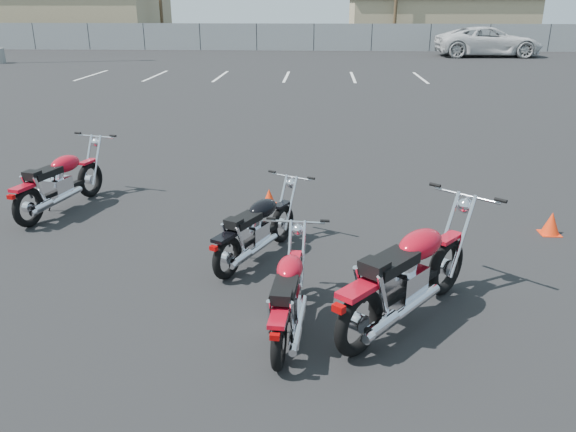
# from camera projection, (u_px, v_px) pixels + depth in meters

# --- Properties ---
(ground) EXTENTS (120.00, 120.00, 0.00)m
(ground) POSITION_uv_depth(u_px,v_px,m) (268.00, 285.00, 6.62)
(ground) COLOR black
(ground) RESTS_ON ground
(motorcycle_front_red) EXTENTS (1.00, 2.12, 1.04)m
(motorcycle_front_red) POSITION_uv_depth(u_px,v_px,m) (60.00, 182.00, 8.83)
(motorcycle_front_red) COLOR black
(motorcycle_front_red) RESTS_ON ground
(motorcycle_second_black) EXTENTS (1.19, 1.81, 0.92)m
(motorcycle_second_black) POSITION_uv_depth(u_px,v_px,m) (257.00, 229.00, 7.16)
(motorcycle_second_black) COLOR black
(motorcycle_second_black) RESTS_ON ground
(motorcycle_third_red) EXTENTS (0.70, 1.82, 0.89)m
(motorcycle_third_red) POSITION_uv_depth(u_px,v_px,m) (289.00, 295.00, 5.56)
(motorcycle_third_red) COLOR black
(motorcycle_third_red) RESTS_ON ground
(motorcycle_rear_red) EXTENTS (1.88, 2.10, 1.16)m
(motorcycle_rear_red) POSITION_uv_depth(u_px,v_px,m) (408.00, 276.00, 5.68)
(motorcycle_rear_red) COLOR black
(motorcycle_rear_red) RESTS_ON ground
(training_cone_near) EXTENTS (0.28, 0.28, 0.33)m
(training_cone_near) POSITION_uv_depth(u_px,v_px,m) (551.00, 223.00, 8.03)
(training_cone_near) COLOR #FF340D
(training_cone_near) RESTS_ON ground
(training_cone_extra) EXTENTS (0.23, 0.23, 0.27)m
(training_cone_extra) POSITION_uv_depth(u_px,v_px,m) (269.00, 197.00, 9.21)
(training_cone_extra) COLOR #FF340D
(training_cone_extra) RESTS_ON ground
(chainlink_fence) EXTENTS (80.06, 0.06, 1.80)m
(chainlink_fence) POSITION_uv_depth(u_px,v_px,m) (314.00, 37.00, 38.96)
(chainlink_fence) COLOR slate
(chainlink_fence) RESTS_ON ground
(tan_building_west) EXTENTS (18.40, 10.40, 4.30)m
(tan_building_west) POSITION_uv_depth(u_px,v_px,m) (49.00, 15.00, 46.24)
(tan_building_west) COLOR #9B8A64
(tan_building_west) RESTS_ON ground
(tan_building_east) EXTENTS (14.40, 9.40, 3.70)m
(tan_building_east) POSITION_uv_depth(u_px,v_px,m) (436.00, 19.00, 46.48)
(tan_building_east) COLOR #9B8A64
(tan_building_east) RESTS_ON ground
(parking_line_stripes) EXTENTS (15.12, 4.00, 0.01)m
(parking_line_stripes) POSITION_uv_depth(u_px,v_px,m) (253.00, 76.00, 25.42)
(parking_line_stripes) COLOR silver
(parking_line_stripes) RESTS_ON ground
(white_van) EXTENTS (3.18, 7.46, 2.80)m
(white_van) POSITION_uv_depth(u_px,v_px,m) (489.00, 33.00, 34.46)
(white_van) COLOR silver
(white_van) RESTS_ON ground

